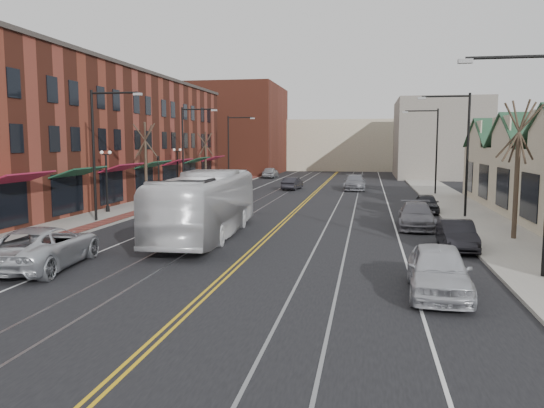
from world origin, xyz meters
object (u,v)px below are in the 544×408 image
at_px(parked_suv, 43,247).
at_px(parked_car_d, 426,203).
at_px(parked_car_b, 457,235).
at_px(parked_car_a, 438,270).
at_px(parked_car_c, 416,216).
at_px(transit_bus, 206,205).

xyz_separation_m(parked_suv, parked_car_d, (16.80, 20.04, -0.17)).
xyz_separation_m(parked_suv, parked_car_b, (16.80, 6.74, -0.16)).
bearing_deg(parked_car_b, parked_car_a, -103.18).
height_order(parked_suv, parked_car_d, parked_suv).
distance_m(parked_suv, parked_car_c, 20.10).
xyz_separation_m(parked_car_b, parked_car_d, (0.00, 13.30, -0.01)).
relative_size(parked_car_b, parked_car_d, 1.06).
height_order(transit_bus, parked_car_a, transit_bus).
xyz_separation_m(parked_car_a, parked_car_c, (0.49, 13.95, -0.08)).
xyz_separation_m(parked_suv, parked_car_c, (15.49, 12.81, -0.10)).
bearing_deg(parked_car_c, parked_car_a, -89.33).
bearing_deg(transit_bus, parked_car_c, -157.85).
distance_m(parked_car_b, parked_car_d, 13.30).
xyz_separation_m(transit_bus, parked_suv, (-4.35, -7.66, -0.89)).
relative_size(parked_car_a, parked_car_b, 1.17).
height_order(parked_car_a, parked_car_d, parked_car_a).
xyz_separation_m(parked_car_b, parked_car_c, (-1.31, 6.07, 0.06)).
bearing_deg(parked_car_b, transit_bus, 175.44).
height_order(parked_car_a, parked_car_b, parked_car_a).
relative_size(parked_car_b, parked_car_c, 0.81).
relative_size(parked_suv, parked_car_b, 1.46).
bearing_deg(parked_suv, parked_car_c, -146.49).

